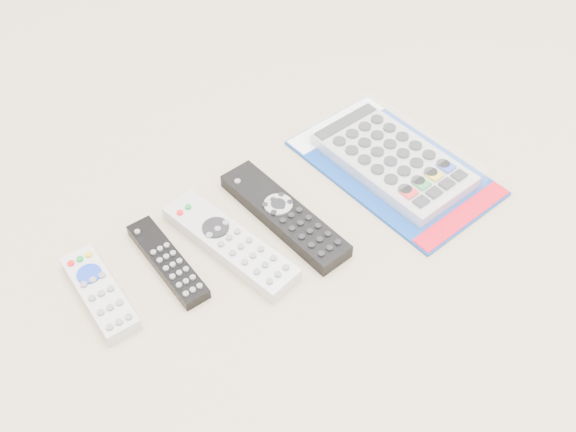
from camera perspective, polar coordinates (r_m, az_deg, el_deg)
remote_small_grey at (r=0.84m, az=-16.39°, el=-6.57°), size 0.05×0.15×0.02m
remote_slim_black at (r=0.86m, az=-10.65°, el=-3.98°), size 0.04×0.16×0.02m
remote_silver_dvd at (r=0.86m, az=-5.17°, el=-2.43°), size 0.09×0.22×0.02m
remote_large_black at (r=0.89m, az=-0.33°, el=0.10°), size 0.06×0.22×0.02m
jumbo_remote_packaged at (r=0.98m, az=9.29°, el=5.05°), size 0.19×0.30×0.04m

